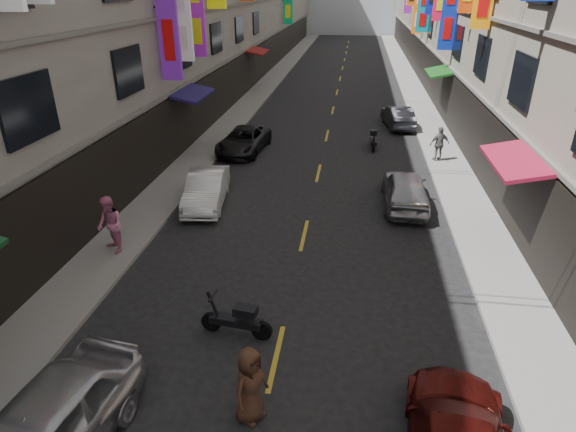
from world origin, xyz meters
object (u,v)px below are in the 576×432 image
(pedestrian_rfar, at_px, (439,144))
(car_right_mid, at_px, (405,189))
(pedestrian_lfar, at_px, (110,225))
(pedestrian_crossing, at_px, (250,385))
(car_left_far, at_px, (244,140))
(car_left_mid, at_px, (206,189))
(scooter_crossing, at_px, (237,320))
(scooter_far_right, at_px, (373,140))
(car_right_far, at_px, (398,117))

(pedestrian_rfar, bearing_deg, car_right_mid, 52.52)
(pedestrian_rfar, bearing_deg, pedestrian_lfar, 25.42)
(car_right_mid, relative_size, pedestrian_crossing, 2.40)
(car_left_far, distance_m, car_right_mid, 9.39)
(car_left_mid, distance_m, pedestrian_crossing, 10.46)
(scooter_crossing, height_order, pedestrian_rfar, pedestrian_rfar)
(scooter_crossing, distance_m, pedestrian_rfar, 15.02)
(car_left_mid, distance_m, pedestrian_lfar, 4.52)
(scooter_far_right, xyz_separation_m, car_right_mid, (1.04, -7.13, 0.24))
(car_left_mid, height_order, pedestrian_lfar, pedestrian_lfar)
(scooter_crossing, xyz_separation_m, pedestrian_crossing, (0.83, -2.38, 0.40))
(scooter_crossing, bearing_deg, car_left_far, 18.93)
(scooter_crossing, height_order, car_right_far, car_right_far)
(scooter_crossing, height_order, car_left_mid, car_left_mid)
(car_left_mid, bearing_deg, pedestrian_lfar, -121.01)
(car_right_far, distance_m, pedestrian_rfar, 6.35)
(pedestrian_lfar, xyz_separation_m, pedestrian_crossing, (5.58, -5.61, -0.20))
(car_left_mid, bearing_deg, car_right_mid, -0.56)
(car_left_far, bearing_deg, car_right_far, 40.95)
(pedestrian_rfar, bearing_deg, pedestrian_crossing, 53.34)
(pedestrian_lfar, bearing_deg, scooter_crossing, 8.16)
(car_left_mid, bearing_deg, pedestrian_rfar, 25.38)
(car_left_mid, height_order, pedestrian_rfar, pedestrian_rfar)
(car_right_far, bearing_deg, car_left_far, 26.78)
(car_right_mid, xyz_separation_m, pedestrian_crossing, (-3.75, -10.66, 0.15))
(scooter_crossing, relative_size, car_right_mid, 0.45)
(scooter_crossing, bearing_deg, car_right_mid, -22.02)
(scooter_crossing, distance_m, pedestrian_lfar, 5.77)
(pedestrian_lfar, height_order, pedestrian_crossing, pedestrian_lfar)
(car_right_far, distance_m, pedestrian_crossing, 22.45)
(pedestrian_rfar, distance_m, pedestrian_crossing, 16.89)
(car_left_far, relative_size, pedestrian_rfar, 2.63)
(scooter_far_right, height_order, car_right_mid, car_right_mid)
(car_left_mid, xyz_separation_m, car_right_mid, (7.54, 0.92, 0.05))
(scooter_far_right, bearing_deg, pedestrian_lfar, 54.35)
(scooter_crossing, xyz_separation_m, pedestrian_rfar, (6.55, 13.51, 0.49))
(car_right_far, bearing_deg, scooter_crossing, 66.51)
(scooter_crossing, bearing_deg, car_right_far, -7.46)
(car_right_mid, xyz_separation_m, pedestrian_lfar, (-9.33, -5.05, 0.36))
(pedestrian_rfar, bearing_deg, scooter_far_right, -49.23)
(pedestrian_lfar, bearing_deg, pedestrian_rfar, 84.71)
(scooter_far_right, height_order, pedestrian_lfar, pedestrian_lfar)
(car_right_mid, height_order, pedestrian_lfar, pedestrian_lfar)
(car_right_mid, bearing_deg, car_left_far, -36.95)
(car_left_mid, bearing_deg, car_right_far, 49.45)
(car_left_far, bearing_deg, scooter_crossing, -72.92)
(car_left_far, relative_size, pedestrian_crossing, 2.54)
(pedestrian_lfar, bearing_deg, car_right_mid, 70.84)
(car_left_far, bearing_deg, car_left_mid, -84.92)
(pedestrian_crossing, bearing_deg, car_left_mid, 49.01)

